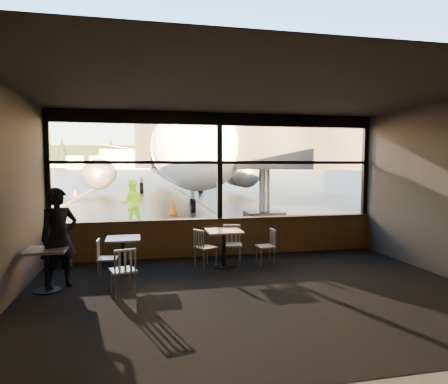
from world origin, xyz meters
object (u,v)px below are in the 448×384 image
object	(u,v)px
chair_near_w	(206,248)
chair_near_n	(232,245)
chair_mid_w	(108,259)
cafe_table_near	(224,249)
airliner	(172,121)
cone_wing	(75,193)
jet_bridge	(281,159)
cafe_table_left	(47,270)
cafe_table_mid	(124,256)
ground_crew	(132,204)
cone_nose	(173,208)
chair_near_e	(265,247)
passenger	(59,238)
chair_mid_s	(123,271)

from	to	relation	value
chair_near_w	chair_near_n	world-z (taller)	chair_near_n
chair_mid_w	cafe_table_near	bearing A→B (deg)	102.86
airliner	cone_wing	bearing A→B (deg)	-172.05
jet_bridge	cafe_table_left	bearing A→B (deg)	-133.06
chair_near_w	chair_near_n	distance (m)	0.63
cafe_table_left	chair_mid_w	world-z (taller)	chair_mid_w
airliner	cafe_table_mid	bearing A→B (deg)	-97.03
cafe_table_mid	ground_crew	distance (m)	6.20
cone_wing	cone_nose	bearing A→B (deg)	-63.43
cafe_table_near	cafe_table_mid	bearing A→B (deg)	-178.12
airliner	chair_near_e	world-z (taller)	airliner
chair_near_w	passenger	xyz separation A→B (m)	(-2.84, -0.89, 0.49)
cone_wing	chair_mid_w	bearing A→B (deg)	-80.09
cafe_table_near	cafe_table_mid	size ratio (longest dim) A/B	1.09
jet_bridge	chair_mid_s	bearing A→B (deg)	-125.67
cafe_table_left	chair_near_n	world-z (taller)	chair_near_n
jet_bridge	cafe_table_mid	size ratio (longest dim) A/B	15.04
cafe_table_near	chair_mid_s	world-z (taller)	chair_mid_s
cafe_table_mid	chair_near_n	world-z (taller)	chair_near_n
chair_mid_s	chair_near_w	bearing A→B (deg)	26.21
chair_near_e	ground_crew	world-z (taller)	ground_crew
chair_near_n	chair_mid_w	world-z (taller)	chair_near_n
chair_near_w	chair_mid_w	world-z (taller)	chair_near_w
chair_mid_s	passenger	size ratio (longest dim) A/B	0.46
cafe_table_near	jet_bridge	bearing A→B (deg)	60.71
chair_near_n	cone_wing	xyz separation A→B (m)	(-6.48, 21.27, -0.22)
cafe_table_near	chair_mid_s	xyz separation A→B (m)	(-2.10, -1.47, 0.01)
chair_near_e	cone_wing	bearing A→B (deg)	15.88
jet_bridge	airliner	bearing A→B (deg)	100.83
ground_crew	cafe_table_mid	bearing A→B (deg)	85.97
chair_near_e	chair_near_n	bearing A→B (deg)	75.67
cone_nose	cone_wing	xyz separation A→B (m)	(-5.95, 11.89, -0.06)
chair_near_w	chair_near_n	bearing A→B (deg)	72.23
chair_near_e	ground_crew	bearing A→B (deg)	23.70
jet_bridge	cone_wing	xyz separation A→B (m)	(-9.99, 14.78, -2.23)
cafe_table_left	cone_wing	size ratio (longest dim) A/B	1.72
ground_crew	passenger	bearing A→B (deg)	77.01
jet_bridge	cone_nose	world-z (taller)	jet_bridge
cafe_table_mid	cafe_table_left	size ratio (longest dim) A/B	0.97
cafe_table_mid	chair_near_n	xyz separation A→B (m)	(2.36, 0.25, 0.07)
passenger	cone_wing	world-z (taller)	passenger
chair_mid_s	chair_mid_w	size ratio (longest dim) A/B	1.06
chair_mid_w	cone_wing	bearing A→B (deg)	-167.21
airliner	chair_mid_s	xyz separation A→B (m)	(-2.83, -23.86, -5.14)
chair_mid_s	passenger	xyz separation A→B (m)	(-1.14, 0.66, 0.50)
chair_mid_s	cone_wing	distance (m)	23.29
chair_near_w	ground_crew	world-z (taller)	ground_crew
ground_crew	chair_near_w	bearing A→B (deg)	102.10
airliner	chair_near_w	xyz separation A→B (m)	(-1.13, -22.31, -5.14)
cone_wing	airliner	bearing A→B (deg)	7.70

